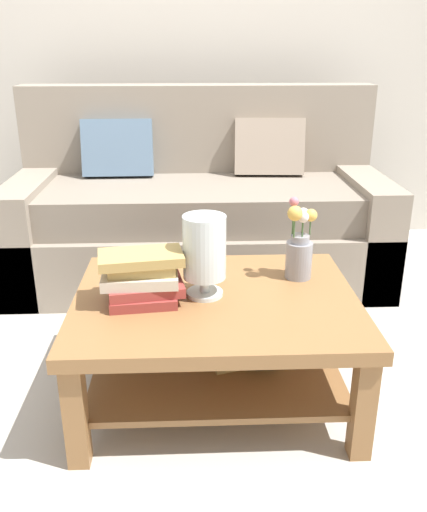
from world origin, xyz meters
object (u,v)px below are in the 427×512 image
Objects in this scene: couch at (199,214)px; coffee_table at (217,325)px; book_stack_main at (142,277)px; glass_hurricane_vase at (204,250)px; flower_pitcher at (299,248)px.

couch reaches higher than coffee_table.
coffee_table is 3.30× the size of book_stack_main.
coffee_table is 0.30m from glass_hurricane_vase.
couch is 2.00× the size of coffee_table.
flower_pitcher reaches higher than glass_hurricane_vase.
book_stack_main is at bearing -163.09° from flower_pitcher.
book_stack_main is (-0.22, -1.26, 0.15)m from couch.
glass_hurricane_vase is at bearing -158.22° from flower_pitcher.
couch is 6.39× the size of flower_pitcher.
glass_hurricane_vase is (-0.05, 0.01, 0.29)m from coffee_table.
couch is at bearing 92.05° from coffee_table.
couch is 1.24m from coffee_table.
book_stack_main is 0.97× the size of flower_pitcher.
book_stack_main reaches higher than coffee_table.
couch reaches higher than glass_hurricane_vase.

